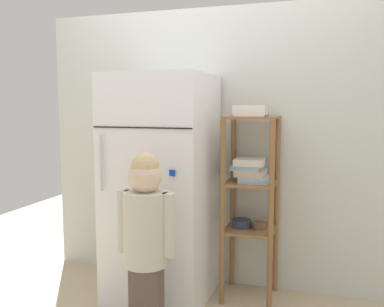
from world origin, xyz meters
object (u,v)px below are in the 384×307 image
at_px(refrigerator, 162,188).
at_px(fruit_bin, 250,111).
at_px(child_standing, 146,228).
at_px(pantry_shelf_unit, 250,189).

distance_m(refrigerator, fruit_bin, 0.80).
bearing_deg(refrigerator, fruit_bin, 14.96).
bearing_deg(child_standing, refrigerator, 102.24).
xyz_separation_m(refrigerator, child_standing, (0.12, -0.55, -0.12)).
height_order(refrigerator, child_standing, refrigerator).
bearing_deg(fruit_bin, pantry_shelf_unit, -14.76).
xyz_separation_m(pantry_shelf_unit, fruit_bin, (-0.01, 0.00, 0.53)).
distance_m(refrigerator, pantry_shelf_unit, 0.61).
height_order(refrigerator, pantry_shelf_unit, refrigerator).
distance_m(child_standing, pantry_shelf_unit, 0.85).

